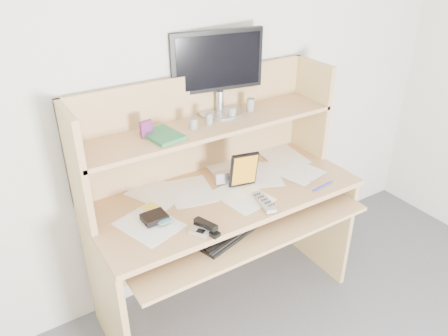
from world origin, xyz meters
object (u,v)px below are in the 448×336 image
game_case (244,170)px  keyboard (231,230)px  monitor (218,70)px  desk (217,194)px  tv_remote (264,202)px

game_case → keyboard: bearing=-123.6°
keyboard → monitor: size_ratio=0.88×
monitor → keyboard: bearing=-105.3°
keyboard → desk: bearing=55.9°
monitor → tv_remote: bearing=-83.3°
keyboard → monitor: 0.82m
tv_remote → monitor: bearing=101.3°
keyboard → game_case: bearing=27.0°
keyboard → game_case: (0.19, 0.18, 0.19)m
desk → keyboard: size_ratio=3.23×
tv_remote → monitor: monitor is taller
monitor → game_case: bearing=-84.5°
desk → game_case: desk is taller
desk → monitor: (0.12, 0.18, 0.61)m
desk → tv_remote: size_ratio=7.60×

